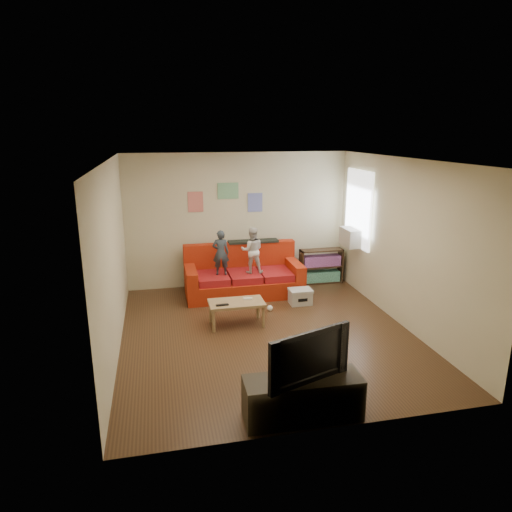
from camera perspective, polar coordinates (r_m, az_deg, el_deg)
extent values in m
cube|color=#492F1B|center=(7.36, 1.35, -9.57)|extent=(4.50, 5.00, 0.01)
cube|color=white|center=(6.69, 1.50, 11.98)|extent=(4.50, 5.00, 0.01)
cube|color=beige|center=(9.29, -2.26, 4.52)|extent=(4.50, 0.01, 2.70)
cube|color=beige|center=(4.63, 8.85, -7.06)|extent=(4.50, 0.01, 2.70)
cube|color=beige|center=(6.75, -17.52, -0.40)|extent=(0.01, 5.00, 2.70)
cube|color=beige|center=(7.74, 17.87, 1.55)|extent=(0.01, 5.00, 2.70)
cube|color=#AA250D|center=(8.93, -1.56, -3.80)|extent=(2.24, 1.01, 0.34)
cube|color=#AA250D|center=(9.16, -2.05, -0.18)|extent=(2.24, 0.20, 0.62)
cube|color=#AA250D|center=(8.71, -8.17, -2.32)|extent=(0.20, 1.01, 0.28)
cube|color=#AA250D|center=(9.07, 4.76, -1.50)|extent=(0.20, 1.01, 0.28)
cube|color=maroon|center=(8.69, -5.44, -2.77)|extent=(0.58, 0.76, 0.13)
cube|color=maroon|center=(8.78, -1.47, -2.52)|extent=(0.58, 0.76, 0.13)
cube|color=maroon|center=(8.91, 2.40, -2.26)|extent=(0.58, 0.76, 0.13)
cube|color=black|center=(9.13, -0.35, 1.85)|extent=(1.01, 0.25, 0.04)
imported|color=#2D3841|center=(8.55, -4.43, 0.41)|extent=(0.34, 0.25, 0.86)
imported|color=silver|center=(8.64, -0.49, 0.72)|extent=(0.48, 0.40, 0.88)
cube|color=#9E7F54|center=(7.50, -2.46, -5.89)|extent=(0.90, 0.50, 0.05)
cylinder|color=#9E7F54|center=(7.34, -5.31, -8.16)|extent=(0.05, 0.05, 0.36)
cylinder|color=#9E7F54|center=(7.46, 0.93, -7.66)|extent=(0.05, 0.05, 0.36)
cylinder|color=#9E7F54|center=(7.71, -5.70, -6.97)|extent=(0.05, 0.05, 0.36)
cylinder|color=#9E7F54|center=(7.83, 0.24, -6.52)|extent=(0.05, 0.05, 0.36)
cube|color=black|center=(7.34, -4.23, -6.12)|extent=(0.20, 0.06, 0.02)
cube|color=white|center=(7.56, -1.03, -5.37)|extent=(0.15, 0.06, 0.03)
cube|color=#352517|center=(9.52, 5.66, -1.42)|extent=(0.03, 0.27, 0.72)
cube|color=#352517|center=(9.82, 10.51, -1.08)|extent=(0.03, 0.27, 0.72)
cube|color=#352517|center=(9.77, 8.05, -3.19)|extent=(0.90, 0.27, 0.03)
cube|color=#352517|center=(9.57, 8.20, 0.74)|extent=(0.90, 0.27, 0.03)
cube|color=#352517|center=(9.66, 8.12, -1.25)|extent=(0.85, 0.27, 0.02)
cube|color=teal|center=(9.73, 8.07, -2.52)|extent=(0.79, 0.23, 0.22)
cube|color=#783F8C|center=(9.63, 8.15, -0.57)|extent=(0.79, 0.23, 0.22)
cube|color=white|center=(9.10, 12.68, 5.78)|extent=(0.04, 1.08, 1.48)
cube|color=#B7B2A3|center=(9.16, 11.79, 2.31)|extent=(0.28, 0.55, 0.35)
cube|color=#D87266|center=(9.10, -7.57, 6.72)|extent=(0.30, 0.01, 0.40)
cube|color=#72B27F|center=(9.15, -3.52, 8.13)|extent=(0.42, 0.01, 0.32)
cube|color=#727FCC|center=(9.28, -0.12, 6.71)|extent=(0.30, 0.01, 0.38)
cube|color=beige|center=(8.50, 5.56, -5.22)|extent=(0.39, 0.30, 0.24)
cube|color=beige|center=(8.46, 5.58, -4.32)|extent=(0.41, 0.32, 0.05)
cube|color=black|center=(8.37, 5.88, -5.52)|extent=(0.18, 0.00, 0.06)
cube|color=#30291C|center=(5.31, 5.84, -17.26)|extent=(1.32, 0.47, 0.49)
imported|color=black|center=(5.04, 6.02, -12.04)|extent=(1.02, 0.48, 0.60)
sphere|color=white|center=(8.17, 1.75, -6.54)|extent=(0.13, 0.13, 0.10)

